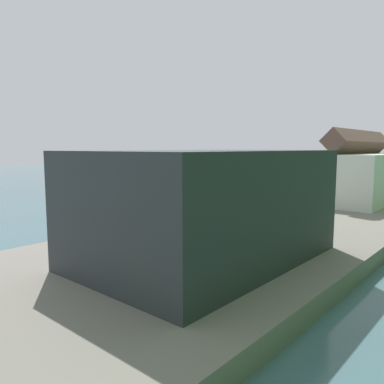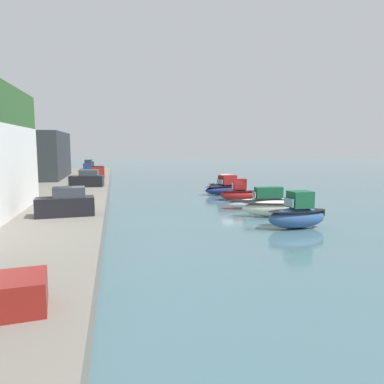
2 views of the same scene
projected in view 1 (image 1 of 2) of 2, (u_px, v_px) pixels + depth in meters
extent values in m
plane|color=#476B75|center=(163.00, 203.00, 60.98)|extent=(320.00, 320.00, 0.00)
cube|color=gray|center=(312.00, 218.00, 44.48)|extent=(98.37, 21.30, 1.39)
cube|color=white|center=(358.00, 177.00, 54.01)|extent=(20.45, 9.80, 6.78)
cube|color=brown|center=(359.00, 142.00, 53.42)|extent=(20.86, 3.38, 3.38)
cube|color=#2D3338|center=(206.00, 205.00, 25.52)|extent=(17.15, 11.25, 7.45)
cube|color=slate|center=(151.00, 198.00, 29.14)|extent=(16.30, 0.10, 4.47)
ellipsoid|color=#33568E|center=(216.00, 190.00, 72.43)|extent=(2.34, 5.05, 1.69)
ellipsoid|color=black|center=(216.00, 187.00, 72.36)|extent=(2.42, 5.15, 0.12)
cube|color=#195638|center=(215.00, 182.00, 72.40)|extent=(1.61, 1.82, 1.32)
cube|color=#8CA5B2|center=(219.00, 184.00, 71.82)|extent=(1.35, 0.20, 0.66)
cube|color=black|center=(206.00, 188.00, 73.79)|extent=(0.38, 0.30, 0.56)
ellipsoid|color=white|center=(197.00, 193.00, 69.16)|extent=(3.20, 6.93, 1.53)
ellipsoid|color=black|center=(197.00, 190.00, 69.09)|extent=(3.30, 7.07, 0.12)
cube|color=black|center=(187.00, 189.00, 71.68)|extent=(0.41, 0.35, 0.56)
ellipsoid|color=silver|center=(177.00, 196.00, 66.05)|extent=(1.87, 8.33, 1.09)
ellipsoid|color=black|center=(177.00, 194.00, 66.01)|extent=(1.94, 8.50, 0.12)
cube|color=#195638|center=(175.00, 189.00, 66.21)|extent=(1.22, 2.95, 1.17)
cube|color=#8CA5B2|center=(181.00, 191.00, 65.12)|extent=(0.96, 0.15, 0.59)
cube|color=black|center=(162.00, 193.00, 68.74)|extent=(0.38, 0.30, 0.56)
ellipsoid|color=red|center=(156.00, 199.00, 60.94)|extent=(2.36, 4.51, 1.39)
ellipsoid|color=black|center=(156.00, 196.00, 60.88)|extent=(2.44, 4.60, 0.12)
cube|color=maroon|center=(155.00, 191.00, 60.95)|extent=(1.43, 1.70, 1.25)
cube|color=#8CA5B2|center=(158.00, 193.00, 60.26)|extent=(1.04, 0.30, 0.62)
cube|color=black|center=(149.00, 196.00, 62.51)|extent=(0.41, 0.35, 0.56)
ellipsoid|color=navy|center=(127.00, 203.00, 56.68)|extent=(3.74, 6.61, 1.36)
ellipsoid|color=black|center=(127.00, 200.00, 56.63)|extent=(3.85, 6.75, 0.12)
cube|color=maroon|center=(125.00, 194.00, 56.65)|extent=(2.04, 2.54, 1.24)
cube|color=#8CA5B2|center=(132.00, 196.00, 56.18)|extent=(1.26, 0.49, 0.62)
cube|color=black|center=(111.00, 200.00, 57.83)|extent=(0.43, 0.38, 0.56)
ellipsoid|color=silver|center=(100.00, 206.00, 54.33)|extent=(2.35, 5.03, 1.21)
ellipsoid|color=black|center=(100.00, 203.00, 54.28)|extent=(2.44, 5.13, 0.12)
cube|color=silver|center=(99.00, 198.00, 54.34)|extent=(1.72, 1.78, 1.20)
cube|color=#8CA5B2|center=(103.00, 199.00, 53.71)|extent=(1.52, 0.13, 0.60)
cube|color=black|center=(91.00, 203.00, 55.80)|extent=(0.37, 0.29, 0.56)
cube|color=black|center=(299.00, 192.00, 59.28)|extent=(2.22, 4.36, 1.40)
cube|color=#333842|center=(298.00, 185.00, 59.33)|extent=(1.76, 2.46, 0.76)
cube|color=black|center=(221.00, 207.00, 43.93)|extent=(2.25, 4.37, 1.40)
cube|color=#333842|center=(219.00, 198.00, 44.03)|extent=(1.77, 2.46, 0.76)
cube|color=maroon|center=(355.00, 180.00, 81.98)|extent=(4.33, 2.14, 1.40)
cube|color=#333842|center=(355.00, 175.00, 81.63)|extent=(2.43, 1.71, 0.76)
cube|color=maroon|center=(339.00, 185.00, 71.73)|extent=(2.48, 3.76, 1.10)
cube|color=maroon|center=(351.00, 183.00, 70.59)|extent=(2.15, 2.14, 1.90)
cube|color=#2D333D|center=(351.00, 180.00, 70.51)|extent=(2.01, 1.86, 0.50)
cube|color=maroon|center=(113.00, 229.00, 32.92)|extent=(3.76, 2.47, 1.10)
cube|color=maroon|center=(129.00, 220.00, 34.57)|extent=(2.14, 2.15, 1.90)
cube|color=#2D333D|center=(128.00, 213.00, 34.48)|extent=(1.86, 2.01, 0.50)
cylinder|color=black|center=(173.00, 226.00, 36.16)|extent=(0.12, 0.12, 0.28)
ellipsoid|color=black|center=(172.00, 222.00, 36.12)|extent=(0.77, 0.78, 0.36)
sphere|color=black|center=(169.00, 221.00, 36.09)|extent=(0.22, 0.22, 0.22)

